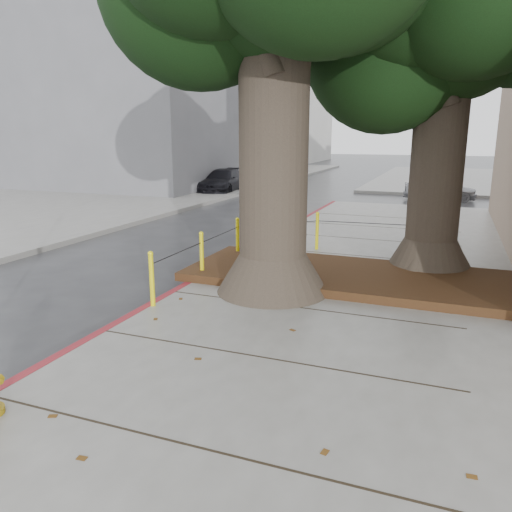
{
  "coord_description": "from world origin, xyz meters",
  "views": [
    {
      "loc": [
        2.59,
        -5.57,
        2.96
      ],
      "look_at": [
        -0.15,
        1.49,
        1.1
      ],
      "focal_mm": 35.0,
      "sensor_mm": 36.0,
      "label": 1
    }
  ],
  "objects": [
    {
      "name": "building_far_white",
      "position": [
        -17.0,
        45.0,
        7.5
      ],
      "size": [
        12.0,
        18.0,
        15.0
      ],
      "primitive_type": "cube",
      "color": "silver",
      "rests_on": "ground"
    },
    {
      "name": "bollard_ring",
      "position": [
        -0.87,
        4.38,
        0.66
      ],
      "size": [
        3.79,
        5.39,
        0.95
      ],
      "color": "#FFEE0E",
      "rests_on": "sidewalk_main"
    },
    {
      "name": "planter_bed",
      "position": [
        0.9,
        3.9,
        0.23
      ],
      "size": [
        6.4,
        2.6,
        0.16
      ],
      "primitive_type": "cube",
      "color": "black",
      "rests_on": "sidewalk_main"
    },
    {
      "name": "building_far_grey",
      "position": [
        -15.0,
        22.0,
        6.0
      ],
      "size": [
        12.0,
        16.0,
        12.0
      ],
      "primitive_type": "cube",
      "color": "slate",
      "rests_on": "ground"
    },
    {
      "name": "curb_red",
      "position": [
        -2.0,
        2.5,
        0.07
      ],
      "size": [
        0.14,
        26.0,
        0.16
      ],
      "primitive_type": "cube",
      "color": "maroon",
      "rests_on": "ground"
    },
    {
      "name": "car_silver",
      "position": [
        2.15,
        18.53,
        0.54
      ],
      "size": [
        3.22,
        1.47,
        1.07
      ],
      "primitive_type": "imported",
      "rotation": [
        0.0,
        0.0,
        1.64
      ],
      "color": "#99999E",
      "rests_on": "ground"
    },
    {
      "name": "tree_far",
      "position": [
        2.64,
        5.32,
        5.02
      ],
      "size": [
        4.5,
        3.8,
        7.17
      ],
      "color": "#4C3F33",
      "rests_on": "sidewalk_main"
    },
    {
      "name": "car_dark",
      "position": [
        -8.37,
        17.92,
        0.59
      ],
      "size": [
        2.03,
        4.23,
        1.19
      ],
      "primitive_type": "imported",
      "rotation": [
        0.0,
        0.0,
        0.09
      ],
      "color": "black",
      "rests_on": "ground"
    },
    {
      "name": "sidewalk_far",
      "position": [
        6.0,
        30.0,
        0.07
      ],
      "size": [
        16.0,
        20.0,
        0.15
      ],
      "primitive_type": "cube",
      "color": "slate",
      "rests_on": "ground"
    },
    {
      "name": "ground",
      "position": [
        0.0,
        0.0,
        0.0
      ],
      "size": [
        140.0,
        140.0,
        0.0
      ],
      "primitive_type": "plane",
      "color": "#28282B",
      "rests_on": "ground"
    },
    {
      "name": "sidewalk_opposite",
      "position": [
        -14.0,
        10.0,
        0.07
      ],
      "size": [
        14.0,
        60.0,
        0.15
      ],
      "primitive_type": "cube",
      "color": "slate",
      "rests_on": "ground"
    }
  ]
}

